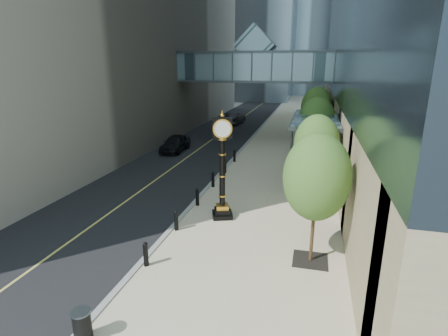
{
  "coord_description": "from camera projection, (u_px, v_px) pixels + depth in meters",
  "views": [
    {
      "loc": [
        3.29,
        -10.05,
        7.71
      ],
      "look_at": [
        -1.08,
        7.12,
        2.46
      ],
      "focal_mm": 28.0,
      "sensor_mm": 36.0,
      "label": 1
    }
  ],
  "objects": [
    {
      "name": "ground",
      "position": [
        204.0,
        292.0,
        12.31
      ],
      "size": [
        320.0,
        320.0,
        0.0
      ],
      "primitive_type": "plane",
      "color": "gray",
      "rests_on": "ground"
    },
    {
      "name": "road",
      "position": [
        240.0,
        120.0,
        51.13
      ],
      "size": [
        8.0,
        180.0,
        0.02
      ],
      "primitive_type": "cube",
      "color": "black",
      "rests_on": "ground"
    },
    {
      "name": "sidewalk",
      "position": [
        296.0,
        122.0,
        49.24
      ],
      "size": [
        8.0,
        180.0,
        0.06
      ],
      "primitive_type": "cube",
      "color": "#C1B495",
      "rests_on": "ground"
    },
    {
      "name": "curb",
      "position": [
        267.0,
        120.0,
        50.18
      ],
      "size": [
        0.25,
        180.0,
        0.07
      ],
      "primitive_type": "cube",
      "color": "gray",
      "rests_on": "ground"
    },
    {
      "name": "skywalk",
      "position": [
        255.0,
        65.0,
        36.85
      ],
      "size": [
        17.0,
        4.2,
        5.8
      ],
      "color": "slate",
      "rests_on": "ground"
    },
    {
      "name": "entrance_canopy",
      "position": [
        315.0,
        120.0,
        23.31
      ],
      "size": [
        3.0,
        8.0,
        4.38
      ],
      "color": "#383F44",
      "rests_on": "ground"
    },
    {
      "name": "bollard_row",
      "position": [
        206.0,
        188.0,
        21.16
      ],
      "size": [
        0.2,
        16.2,
        0.9
      ],
      "color": "black",
      "rests_on": "sidewalk"
    },
    {
      "name": "street_trees",
      "position": [
        317.0,
        123.0,
        25.3
      ],
      "size": [
        2.83,
        28.46,
        5.82
      ],
      "color": "black",
      "rests_on": "sidewalk"
    },
    {
      "name": "street_clock",
      "position": [
        222.0,
        174.0,
        17.63
      ],
      "size": [
        1.3,
        1.3,
        5.42
      ],
      "rotation": [
        0.0,
        0.0,
        0.34
      ],
      "color": "black",
      "rests_on": "sidewalk"
    },
    {
      "name": "trash_bin",
      "position": [
        82.0,
        326.0,
        10.01
      ],
      "size": [
        0.61,
        0.61,
        0.9
      ],
      "primitive_type": "cylinder",
      "rotation": [
        0.0,
        0.0,
        0.2
      ],
      "color": "black",
      "rests_on": "sidewalk"
    },
    {
      "name": "pedestrian",
      "position": [
        324.0,
        177.0,
        21.71
      ],
      "size": [
        0.76,
        0.56,
        1.9
      ],
      "primitive_type": "imported",
      "rotation": [
        0.0,
        0.0,
        3.31
      ],
      "color": "beige",
      "rests_on": "sidewalk"
    },
    {
      "name": "car_near",
      "position": [
        175.0,
        143.0,
        32.16
      ],
      "size": [
        1.82,
        4.44,
        1.51
      ],
      "primitive_type": "imported",
      "rotation": [
        0.0,
        0.0,
        0.01
      ],
      "color": "black",
      "rests_on": "road"
    },
    {
      "name": "car_far",
      "position": [
        235.0,
        118.0,
        46.89
      ],
      "size": [
        2.15,
        4.97,
        1.59
      ],
      "primitive_type": "imported",
      "rotation": [
        0.0,
        0.0,
        3.04
      ],
      "color": "black",
      "rests_on": "road"
    }
  ]
}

